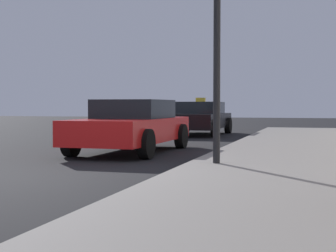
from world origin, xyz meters
The scene contains 4 objects.
ground_plane centered at (0.00, 0.00, 0.00)m, with size 80.00×80.00×0.00m, color black.
sidewalk centered at (4.00, 0.00, 0.07)m, with size 4.00×32.00×0.15m, color gray.
car_red centered at (-0.17, 4.45, 0.65)m, with size 1.97×4.45×1.27m.
car_black centered at (-0.22, 12.00, 0.65)m, with size 2.00×4.24×1.43m.
Camera 1 is at (4.16, -7.11, 1.13)m, focal length 54.38 mm.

